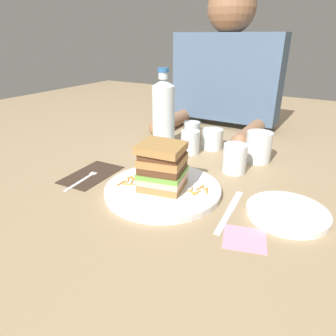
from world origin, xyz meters
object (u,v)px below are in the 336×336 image
(knife, at_px, (229,212))
(water_bottle, at_px, (164,114))
(napkin_pink, at_px, (245,238))
(main_plate, at_px, (162,189))
(side_plate, at_px, (287,213))
(sandwich, at_px, (162,166))
(napkin_dark, at_px, (91,174))
(fork, at_px, (86,176))
(empty_tumbler_1, at_px, (192,132))
(juice_glass, at_px, (234,160))
(empty_tumbler_3, at_px, (213,139))
(empty_tumbler_2, at_px, (190,142))
(empty_tumbler_0, at_px, (259,147))
(diner_across, at_px, (226,65))

(knife, distance_m, water_bottle, 0.47)
(water_bottle, distance_m, napkin_pink, 0.56)
(main_plate, distance_m, side_plate, 0.30)
(sandwich, distance_m, napkin_pink, 0.26)
(napkin_dark, relative_size, water_bottle, 0.65)
(fork, distance_m, empty_tumbler_1, 0.44)
(juice_glass, xyz_separation_m, empty_tumbler_1, (-0.23, 0.17, 0.00))
(water_bottle, distance_m, empty_tumbler_3, 0.19)
(main_plate, xyz_separation_m, napkin_dark, (-0.23, -0.02, -0.01))
(sandwich, relative_size, empty_tumbler_1, 1.63)
(side_plate, xyz_separation_m, napkin_pink, (-0.06, -0.13, -0.01))
(napkin_dark, bearing_deg, knife, 1.52)
(empty_tumbler_2, bearing_deg, napkin_pink, -50.20)
(side_plate, bearing_deg, napkin_dark, -173.05)
(sandwich, height_order, fork, sandwich)
(napkin_dark, distance_m, side_plate, 0.53)
(fork, distance_m, knife, 0.41)
(sandwich, distance_m, empty_tumbler_0, 0.37)
(empty_tumbler_1, bearing_deg, juice_glass, -37.81)
(empty_tumbler_0, bearing_deg, empty_tumbler_2, -168.01)
(main_plate, distance_m, empty_tumbler_3, 0.37)
(main_plate, xyz_separation_m, diner_across, (-0.10, 0.66, 0.25))
(water_bottle, xyz_separation_m, empty_tumbler_0, (0.32, 0.05, -0.08))
(napkin_dark, distance_m, diner_across, 0.74)
(napkin_dark, distance_m, empty_tumbler_1, 0.42)
(napkin_dark, relative_size, empty_tumbler_1, 2.28)
(fork, distance_m, diner_across, 0.76)
(empty_tumbler_3, bearing_deg, side_plate, -45.27)
(sandwich, height_order, empty_tumbler_2, sandwich)
(water_bottle, height_order, empty_tumbler_2, water_bottle)
(fork, xyz_separation_m, empty_tumbler_0, (0.38, 0.37, 0.04))
(fork, bearing_deg, napkin_dark, 96.16)
(juice_glass, height_order, diner_across, diner_across)
(napkin_dark, xyz_separation_m, diner_across, (0.13, 0.68, 0.25))
(side_plate, bearing_deg, sandwich, -170.62)
(empty_tumbler_1, height_order, empty_tumbler_3, empty_tumbler_1)
(empty_tumbler_0, bearing_deg, empty_tumbler_1, 167.77)
(napkin_pink, bearing_deg, empty_tumbler_3, 120.03)
(juice_glass, relative_size, water_bottle, 0.31)
(side_plate, relative_size, diner_across, 0.32)
(water_bottle, height_order, napkin_pink, water_bottle)
(empty_tumbler_1, xyz_separation_m, empty_tumbler_3, (0.09, -0.02, -0.00))
(empty_tumbler_2, xyz_separation_m, empty_tumbler_3, (0.05, 0.08, -0.00))
(knife, xyz_separation_m, empty_tumbler_0, (-0.03, 0.34, 0.05))
(main_plate, bearing_deg, water_bottle, 120.54)
(diner_across, bearing_deg, sandwich, -81.72)
(juice_glass, distance_m, empty_tumbler_2, 0.19)
(side_plate, bearing_deg, knife, -155.24)
(knife, distance_m, empty_tumbler_1, 0.49)
(empty_tumbler_3, bearing_deg, napkin_dark, -119.17)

